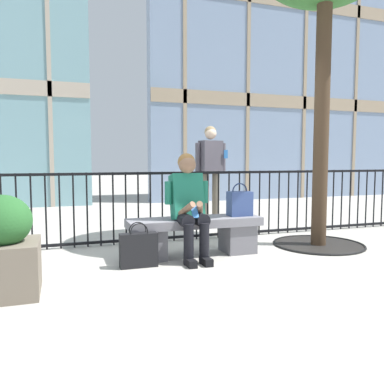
{
  "coord_description": "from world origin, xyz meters",
  "views": [
    {
      "loc": [
        -1.5,
        -4.29,
        1.14
      ],
      "look_at": [
        0.0,
        0.1,
        0.75
      ],
      "focal_mm": 36.31,
      "sensor_mm": 36.0,
      "label": 1
    }
  ],
  "objects_px": {
    "stone_bench": "(195,233)",
    "bystander_at_railing": "(211,168)",
    "planter": "(2,249)",
    "shopping_bag": "(139,249)",
    "seated_person_with_phone": "(189,203)",
    "handbag_on_bench": "(240,203)"
  },
  "relations": [
    {
      "from": "bystander_at_railing",
      "to": "seated_person_with_phone",
      "type": "bearing_deg",
      "value": -117.57
    },
    {
      "from": "stone_bench",
      "to": "shopping_bag",
      "type": "xyz_separation_m",
      "value": [
        -0.73,
        -0.29,
        -0.08
      ]
    },
    {
      "from": "handbag_on_bench",
      "to": "bystander_at_railing",
      "type": "relative_size",
      "value": 0.24
    },
    {
      "from": "shopping_bag",
      "to": "planter",
      "type": "xyz_separation_m",
      "value": [
        -1.24,
        -0.48,
        0.2
      ]
    },
    {
      "from": "bystander_at_railing",
      "to": "planter",
      "type": "distance_m",
      "value": 4.03
    },
    {
      "from": "planter",
      "to": "shopping_bag",
      "type": "bearing_deg",
      "value": 21.04
    },
    {
      "from": "handbag_on_bench",
      "to": "shopping_bag",
      "type": "distance_m",
      "value": 1.4
    },
    {
      "from": "shopping_bag",
      "to": "stone_bench",
      "type": "bearing_deg",
      "value": 21.55
    },
    {
      "from": "stone_bench",
      "to": "bystander_at_railing",
      "type": "relative_size",
      "value": 0.94
    },
    {
      "from": "stone_bench",
      "to": "planter",
      "type": "distance_m",
      "value": 2.12
    },
    {
      "from": "seated_person_with_phone",
      "to": "shopping_bag",
      "type": "bearing_deg",
      "value": -165.51
    },
    {
      "from": "stone_bench",
      "to": "seated_person_with_phone",
      "type": "bearing_deg",
      "value": -131.1
    },
    {
      "from": "handbag_on_bench",
      "to": "bystander_at_railing",
      "type": "xyz_separation_m",
      "value": [
        0.38,
        1.94,
        0.4
      ]
    },
    {
      "from": "handbag_on_bench",
      "to": "planter",
      "type": "distance_m",
      "value": 2.67
    },
    {
      "from": "stone_bench",
      "to": "shopping_bag",
      "type": "distance_m",
      "value": 0.79
    },
    {
      "from": "stone_bench",
      "to": "handbag_on_bench",
      "type": "distance_m",
      "value": 0.67
    },
    {
      "from": "planter",
      "to": "bystander_at_railing",
      "type": "bearing_deg",
      "value": 42.57
    },
    {
      "from": "bystander_at_railing",
      "to": "planter",
      "type": "xyz_separation_m",
      "value": [
        -2.93,
        -2.69,
        -0.61
      ]
    },
    {
      "from": "seated_person_with_phone",
      "to": "handbag_on_bench",
      "type": "bearing_deg",
      "value": 9.73
    },
    {
      "from": "seated_person_with_phone",
      "to": "handbag_on_bench",
      "type": "distance_m",
      "value": 0.7
    },
    {
      "from": "bystander_at_railing",
      "to": "planter",
      "type": "height_order",
      "value": "bystander_at_railing"
    },
    {
      "from": "stone_bench",
      "to": "shopping_bag",
      "type": "bearing_deg",
      "value": -158.45
    }
  ]
}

